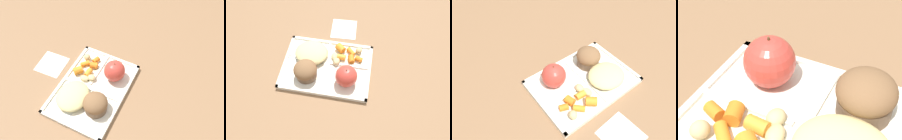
{
  "view_description": "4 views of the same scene",
  "coord_description": "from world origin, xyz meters",
  "views": [
    {
      "loc": [
        0.38,
        0.26,
        0.75
      ],
      "look_at": [
        -0.07,
        0.05,
        0.07
      ],
      "focal_mm": 38.69,
      "sensor_mm": 36.0,
      "label": 1
    },
    {
      "loc": [
        -0.11,
        0.39,
        0.69
      ],
      "look_at": [
        -0.05,
        0.03,
        0.05
      ],
      "focal_mm": 33.64,
      "sensor_mm": 36.0,
      "label": 2
    },
    {
      "loc": [
        -0.3,
        -0.29,
        0.53
      ],
      "look_at": [
        -0.04,
        0.05,
        0.05
      ],
      "focal_mm": 32.41,
      "sensor_mm": 36.0,
      "label": 3
    },
    {
      "loc": [
        0.12,
        -0.3,
        0.37
      ],
      "look_at": [
        -0.03,
        0.02,
        0.07
      ],
      "focal_mm": 56.69,
      "sensor_mm": 36.0,
      "label": 4
    }
  ],
  "objects": [
    {
      "name": "ground",
      "position": [
        0.0,
        0.0,
        0.0
      ],
      "size": [
        6.0,
        6.0,
        0.0
      ],
      "primitive_type": "plane",
      "color": "#846042"
    },
    {
      "name": "lunch_tray",
      "position": [
        -0.0,
        -0.0,
        0.01
      ],
      "size": [
        0.33,
        0.23,
        0.02
      ],
      "color": "silver",
      "rests_on": "ground"
    },
    {
      "name": "green_apple",
      "position": [
        -0.08,
        0.05,
        0.05
      ],
      "size": [
        0.08,
        0.08,
        0.08
      ],
      "color": "#C63D33",
      "rests_on": "lunch_tray"
    },
    {
      "name": "bran_muffin",
      "position": [
        0.07,
        0.05,
        0.04
      ],
      "size": [
        0.08,
        0.08,
        0.07
      ],
      "color": "brown",
      "rests_on": "lunch_tray"
    },
    {
      "name": "carrot_slice_diagonal",
      "position": [
        -0.05,
        -0.04,
        0.02
      ],
      "size": [
        0.03,
        0.02,
        0.02
      ],
      "primitive_type": "cylinder",
      "rotation": [
        0.0,
        1.57,
        6.21
      ],
      "color": "orange",
      "rests_on": "lunch_tray"
    },
    {
      "name": "carrot_slice_near_corner",
      "position": [
        -0.08,
        -0.08,
        0.02
      ],
      "size": [
        0.04,
        0.04,
        0.02
      ],
      "primitive_type": "cylinder",
      "rotation": [
        0.0,
        1.57,
        5.51
      ],
      "color": "orange",
      "rests_on": "lunch_tray"
    },
    {
      "name": "carrot_slice_small",
      "position": [
        -0.11,
        -0.05,
        0.02
      ],
      "size": [
        0.03,
        0.03,
        0.02
      ],
      "primitive_type": "cylinder",
      "rotation": [
        0.0,
        1.57,
        5.91
      ],
      "color": "orange",
      "rests_on": "lunch_tray"
    },
    {
      "name": "carrot_slice_large",
      "position": [
        -0.04,
        -0.08,
        0.03
      ],
      "size": [
        0.04,
        0.04,
        0.03
      ],
      "primitive_type": "cylinder",
      "rotation": [
        0.0,
        1.57,
        2.43
      ],
      "color": "orange",
      "rests_on": "lunch_tray"
    },
    {
      "name": "carrot_slice_tilted",
      "position": [
        -0.09,
        -0.04,
        0.02
      ],
      "size": [
        0.03,
        0.03,
        0.02
      ],
      "primitive_type": "cylinder",
      "rotation": [
        0.0,
        1.57,
        4.99
      ],
      "color": "orange",
      "rests_on": "lunch_tray"
    },
    {
      "name": "potato_chunk_browned",
      "position": [
        -0.11,
        -0.08,
        0.02
      ],
      "size": [
        0.03,
        0.04,
        0.03
      ],
      "primitive_type": "ellipsoid",
      "rotation": [
        0.0,
        0.0,
        5.79
      ],
      "color": "tan",
      "rests_on": "lunch_tray"
    },
    {
      "name": "potato_chunk_wedge",
      "position": [
        -0.02,
        -0.05,
        0.02
      ],
      "size": [
        0.03,
        0.04,
        0.02
      ],
      "primitive_type": "ellipsoid",
      "rotation": [
        0.0,
        0.0,
        0.11
      ],
      "color": "tan",
      "rests_on": "lunch_tray"
    },
    {
      "name": "potato_chunk_corner",
      "position": [
        -0.03,
        -0.02,
        0.02
      ],
      "size": [
        0.03,
        0.03,
        0.02
      ],
      "primitive_type": "ellipsoid",
      "rotation": [
        0.0,
        0.0,
        6.19
      ],
      "color": "tan",
      "rests_on": "lunch_tray"
    },
    {
      "name": "egg_noodle_pile",
      "position": [
        0.07,
        -0.04,
        0.03
      ],
      "size": [
        0.13,
        0.11,
        0.04
      ],
      "primitive_type": "ellipsoid",
      "color": "#D6C684",
      "rests_on": "lunch_tray"
    },
    {
      "name": "meatball_center",
      "position": [
        0.09,
        -0.02,
        0.03
      ],
      "size": [
        0.03,
        0.03,
        0.03
      ],
      "primitive_type": "sphere",
      "color": "#755B4C",
      "rests_on": "lunch_tray"
    },
    {
      "name": "meatball_side",
      "position": [
        0.08,
        -0.05,
        0.03
      ],
      "size": [
        0.04,
        0.04,
        0.04
      ],
      "primitive_type": "sphere",
      "color": "brown",
      "rests_on": "lunch_tray"
    },
    {
      "name": "plastic_fork",
      "position": [
        0.1,
        -0.02,
        0.01
      ],
      "size": [
        0.16,
        0.02,
        0.0
      ],
      "color": "silver",
      "rests_on": "lunch_tray"
    },
    {
      "name": "paper_napkin",
      "position": [
        -0.03,
        -0.2,
        0.0
      ],
      "size": [
        0.11,
        0.11,
        0.0
      ],
      "primitive_type": "cube",
      "rotation": [
        0.0,
        0.0,
        0.05
      ],
      "color": "white",
      "rests_on": "ground"
    }
  ]
}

